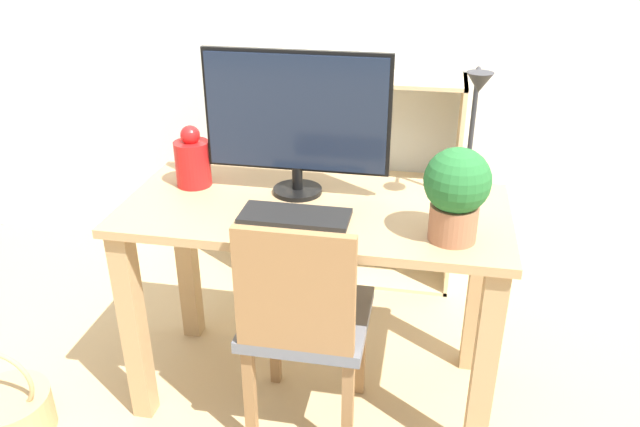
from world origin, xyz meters
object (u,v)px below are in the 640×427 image
(bookshelf, at_px, (309,181))
(basket, at_px, (9,412))
(keyboard, at_px, (295,216))
(desk_lamp, at_px, (473,125))
(chair, at_px, (304,320))
(potted_plant, at_px, (456,191))
(vase, at_px, (193,160))
(monitor, at_px, (296,116))

(bookshelf, height_order, basket, bookshelf)
(keyboard, height_order, desk_lamp, desk_lamp)
(keyboard, bearing_deg, chair, -66.97)
(potted_plant, bearing_deg, vase, 164.93)
(monitor, height_order, vase, monitor)
(vase, xyz_separation_m, potted_plant, (0.89, -0.24, 0.06))
(monitor, relative_size, basket, 1.79)
(desk_lamp, relative_size, bookshelf, 0.45)
(keyboard, relative_size, vase, 1.59)
(keyboard, relative_size, basket, 1.00)
(chair, bearing_deg, potted_plant, 1.61)
(bookshelf, bearing_deg, desk_lamp, -48.26)
(monitor, distance_m, vase, 0.41)
(keyboard, xyz_separation_m, bookshelf, (-0.15, 0.96, -0.30))
(desk_lamp, relative_size, chair, 0.53)
(keyboard, distance_m, chair, 0.33)
(vase, height_order, chair, vase)
(desk_lamp, height_order, chair, desk_lamp)
(potted_plant, bearing_deg, keyboard, 174.44)
(desk_lamp, bearing_deg, monitor, 179.44)
(monitor, xyz_separation_m, bookshelf, (-0.12, 0.76, -0.56))
(vase, xyz_separation_m, desk_lamp, (0.94, -0.00, 0.18))
(potted_plant, bearing_deg, bookshelf, 122.52)
(keyboard, xyz_separation_m, chair, (0.05, -0.11, -0.31))
(monitor, relative_size, bookshelf, 0.62)
(monitor, distance_m, keyboard, 0.33)
(desk_lamp, bearing_deg, vase, 179.87)
(vase, distance_m, desk_lamp, 0.96)
(vase, relative_size, potted_plant, 0.77)
(monitor, height_order, chair, monitor)
(monitor, relative_size, keyboard, 1.79)
(vase, bearing_deg, potted_plant, -15.07)
(vase, bearing_deg, basket, -136.89)
(vase, distance_m, potted_plant, 0.93)
(chair, bearing_deg, monitor, 97.92)
(vase, distance_m, bookshelf, 0.89)
(desk_lamp, bearing_deg, keyboard, -160.08)
(monitor, xyz_separation_m, basket, (-0.92, -0.51, -0.95))
(keyboard, distance_m, vase, 0.46)
(desk_lamp, bearing_deg, bookshelf, 131.74)
(desk_lamp, relative_size, potted_plant, 1.59)
(potted_plant, bearing_deg, basket, -169.42)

